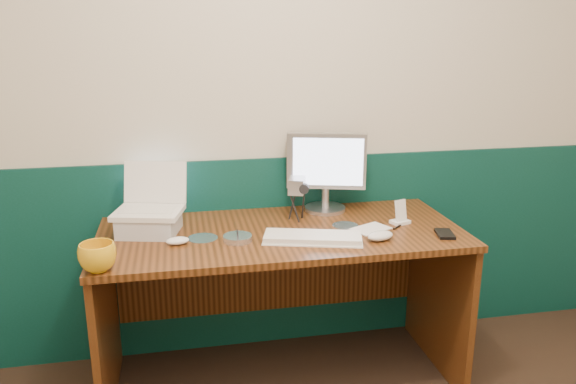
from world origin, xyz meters
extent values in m
cube|color=beige|center=(0.00, 1.75, 1.25)|extent=(3.50, 0.04, 2.50)
cube|color=#073127|center=(0.00, 1.74, 0.50)|extent=(3.48, 0.02, 1.00)
cube|color=#351C09|center=(-0.14, 1.38, 0.38)|extent=(1.60, 0.70, 0.75)
cube|color=silver|center=(-0.71, 1.46, 0.79)|extent=(0.29, 0.26, 0.08)
cube|color=white|center=(-0.03, 1.23, 0.76)|extent=(0.43, 0.24, 0.02)
ellipsoid|color=silver|center=(0.25, 1.18, 0.77)|extent=(0.13, 0.10, 0.04)
ellipsoid|color=white|center=(-0.59, 1.30, 0.77)|extent=(0.10, 0.07, 0.03)
imported|color=gold|center=(-0.88, 1.09, 0.80)|extent=(0.16, 0.16, 0.11)
cylinder|color=silver|center=(-0.34, 1.29, 0.76)|extent=(0.12, 0.12, 0.03)
cylinder|color=#ADB4BE|center=(-0.49, 1.35, 0.75)|extent=(0.13, 0.13, 0.00)
cylinder|color=silver|center=(0.16, 1.39, 0.75)|extent=(0.12, 0.12, 0.00)
cylinder|color=black|center=(0.40, 1.34, 0.75)|extent=(0.11, 0.09, 0.01)
cube|color=white|center=(0.25, 1.32, 0.75)|extent=(0.20, 0.17, 0.00)
cube|color=white|center=(0.41, 1.37, 0.76)|extent=(0.10, 0.08, 0.02)
cube|color=white|center=(0.41, 1.37, 0.81)|extent=(0.06, 0.05, 0.10)
cube|color=black|center=(0.54, 1.18, 0.76)|extent=(0.09, 0.13, 0.01)
camera|label=1|loc=(-0.57, -0.92, 1.59)|focal=35.00mm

